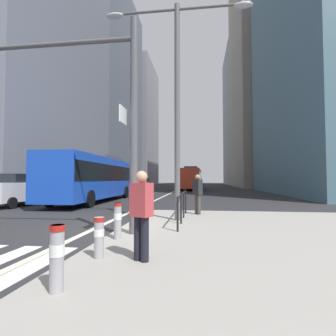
{
  "coord_description": "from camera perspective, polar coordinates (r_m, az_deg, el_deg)",
  "views": [
    {
      "loc": [
        3.46,
        -8.21,
        1.63
      ],
      "look_at": [
        -0.59,
        23.4,
        3.0
      ],
      "focal_mm": 27.46,
      "sensor_mm": 36.0,
      "label": 1
    }
  ],
  "objects": [
    {
      "name": "office_tower_right_far",
      "position": [
        81.27,
        17.0,
        10.63
      ],
      "size": [
        12.02,
        20.22,
        39.77
      ],
      "primitive_type": "cube",
      "color": "gray",
      "rests_on": "ground"
    },
    {
      "name": "ground_plane",
      "position": [
        28.46,
        0.32,
        -5.74
      ],
      "size": [
        160.0,
        160.0,
        0.0
      ],
      "primitive_type": "plane",
      "color": "#28282B"
    },
    {
      "name": "car_oncoming_far",
      "position": [
        34.71,
        -5.98,
        -3.5
      ],
      "size": [
        2.12,
        4.44,
        1.94
      ],
      "color": "#B2A899",
      "rests_on": "ground"
    },
    {
      "name": "car_receding_far",
      "position": [
        51.84,
        6.64,
        -3.15
      ],
      "size": [
        2.09,
        4.32,
        1.94
      ],
      "color": "#232838",
      "rests_on": "ground"
    },
    {
      "name": "street_lamp_post",
      "position": [
        10.0,
        2.05,
        18.97
      ],
      "size": [
        5.5,
        0.32,
        8.0
      ],
      "color": "#56565B",
      "rests_on": "median_island"
    },
    {
      "name": "median_island",
      "position": [
        7.65,
        23.35,
        -13.98
      ],
      "size": [
        9.0,
        10.0,
        0.15
      ],
      "primitive_type": "cube",
      "color": "gray",
      "rests_on": "ground"
    },
    {
      "name": "office_tower_right_near",
      "position": [
        36.65,
        31.43,
        26.09
      ],
      "size": [
        10.99,
        23.25,
        37.88
      ],
      "primitive_type": "cube",
      "color": "slate",
      "rests_on": "ground"
    },
    {
      "name": "lane_centre_line",
      "position": [
        38.4,
        2.14,
        -4.88
      ],
      "size": [
        0.2,
        80.0,
        0.01
      ],
      "primitive_type": "cube",
      "color": "beige",
      "rests_on": "ground"
    },
    {
      "name": "pedestrian_waiting",
      "position": [
        4.77,
        -5.92,
        -9.43
      ],
      "size": [
        0.45,
        0.39,
        1.63
      ],
      "color": "black",
      "rests_on": "median_island"
    },
    {
      "name": "pedestrian_walking",
      "position": [
        10.91,
        6.59,
        -5.35
      ],
      "size": [
        0.43,
        0.45,
        1.67
      ],
      "color": "#423D38",
      "rests_on": "median_island"
    },
    {
      "name": "car_oncoming_mid",
      "position": [
        35.28,
        -6.89,
        -3.48
      ],
      "size": [
        2.22,
        4.53,
        1.94
      ],
      "color": "silver",
      "rests_on": "ground"
    },
    {
      "name": "office_tower_left_mid",
      "position": [
        55.54,
        -14.25,
        16.67
      ],
      "size": [
        10.51,
        23.8,
        39.51
      ],
      "primitive_type": "cube",
      "color": "slate",
      "rests_on": "ground"
    },
    {
      "name": "bollard_front",
      "position": [
        3.85,
        -23.43,
        -17.2
      ],
      "size": [
        0.2,
        0.2,
        0.87
      ],
      "color": "#99999E",
      "rests_on": "median_island"
    },
    {
      "name": "bollard_left",
      "position": [
        5.15,
        -15.05,
        -14.18
      ],
      "size": [
        0.2,
        0.2,
        0.76
      ],
      "color": "#99999E",
      "rests_on": "median_island"
    },
    {
      "name": "pedestrian_railing",
      "position": [
        9.25,
        3.23,
        -7.2
      ],
      "size": [
        0.06,
        3.92,
        0.98
      ],
      "color": "black",
      "rests_on": "median_island"
    },
    {
      "name": "city_bus_blue_oncoming",
      "position": [
        19.28,
        -15.84,
        -1.75
      ],
      "size": [
        2.83,
        11.59,
        3.4
      ],
      "color": "blue",
      "rests_on": "ground"
    },
    {
      "name": "office_tower_left_far",
      "position": [
        78.04,
        -7.39,
        9.37
      ],
      "size": [
        11.26,
        19.16,
        35.2
      ],
      "primitive_type": "cube",
      "color": "gray",
      "rests_on": "ground"
    },
    {
      "name": "bollard_right",
      "position": [
        6.59,
        -11.1,
        -11.01
      ],
      "size": [
        0.2,
        0.2,
        0.89
      ],
      "color": "#99999E",
      "rests_on": "median_island"
    },
    {
      "name": "sedan_white_oncoming",
      "position": [
        18.16,
        -30.44,
        -4.14
      ],
      "size": [
        2.16,
        4.36,
        1.94
      ],
      "color": "silver",
      "rests_on": "ground"
    },
    {
      "name": "city_bus_red_receding",
      "position": [
        38.92,
        5.33,
        -2.14
      ],
      "size": [
        2.9,
        10.99,
        3.4
      ],
      "color": "red",
      "rests_on": "ground"
    },
    {
      "name": "office_tower_right_mid",
      "position": [
        60.0,
        20.97,
        18.68
      ],
      "size": [
        12.85,
        20.37,
        46.21
      ],
      "primitive_type": "cube",
      "color": "gray",
      "rests_on": "ground"
    },
    {
      "name": "car_receding_near",
      "position": [
        60.12,
        5.94,
        -3.05
      ],
      "size": [
        2.14,
        4.53,
        1.94
      ],
      "color": "gold",
      "rests_on": "ground"
    },
    {
      "name": "traffic_signal_gantry",
      "position": [
        8.45,
        -24.62,
        15.25
      ],
      "size": [
        7.26,
        0.65,
        6.0
      ],
      "color": "#515156",
      "rests_on": "median_island"
    }
  ]
}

